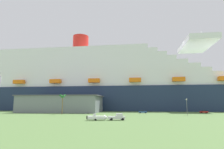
# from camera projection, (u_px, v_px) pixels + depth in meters

# --- Properties ---
(ground_plane) EXTENTS (600.00, 600.00, 0.00)m
(ground_plane) POSITION_uv_depth(u_px,v_px,m) (107.00, 112.00, 117.14)
(ground_plane) COLOR #4C6B38
(cruise_ship) EXTENTS (248.49, 62.95, 67.83)m
(cruise_ship) POSITION_uv_depth(u_px,v_px,m) (113.00, 86.00, 150.80)
(cruise_ship) COLOR #1E2D4C
(cruise_ship) RESTS_ON ground_plane
(terminal_building) EXTENTS (51.26, 30.50, 10.27)m
(terminal_building) POSITION_uv_depth(u_px,v_px,m) (62.00, 104.00, 118.17)
(terminal_building) COLOR slate
(terminal_building) RESTS_ON ground_plane
(pickup_truck) EXTENTS (5.85, 2.98, 2.20)m
(pickup_truck) POSITION_uv_depth(u_px,v_px,m) (117.00, 117.00, 63.61)
(pickup_truck) COLOR silver
(pickup_truck) RESTS_ON ground_plane
(small_boat_on_trailer) EXTENTS (7.91, 2.78, 2.15)m
(small_boat_on_trailer) POSITION_uv_depth(u_px,v_px,m) (98.00, 117.00, 62.73)
(small_boat_on_trailer) COLOR #595960
(small_boat_on_trailer) RESTS_ON ground_plane
(palm_tree) EXTENTS (3.78, 3.48, 10.09)m
(palm_tree) POSITION_uv_depth(u_px,v_px,m) (63.00, 98.00, 97.23)
(palm_tree) COLOR brown
(palm_tree) RESTS_ON ground_plane
(street_lamp) EXTENTS (0.56, 0.56, 7.60)m
(street_lamp) POSITION_uv_depth(u_px,v_px,m) (187.00, 104.00, 87.13)
(street_lamp) COLOR slate
(street_lamp) RESTS_ON ground_plane
(parked_car_red_hatchback) EXTENTS (4.40, 2.34, 1.58)m
(parked_car_red_hatchback) POSITION_uv_depth(u_px,v_px,m) (204.00, 112.00, 106.71)
(parked_car_red_hatchback) COLOR red
(parked_car_red_hatchback) RESTS_ON ground_plane
(parked_car_blue_suv) EXTENTS (4.56, 2.14, 1.58)m
(parked_car_blue_suv) POSITION_uv_depth(u_px,v_px,m) (143.00, 112.00, 106.44)
(parked_car_blue_suv) COLOR #264C99
(parked_car_blue_suv) RESTS_ON ground_plane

